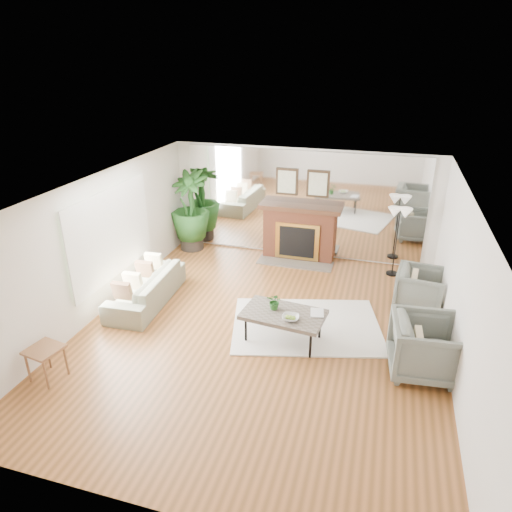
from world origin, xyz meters
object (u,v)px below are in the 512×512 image
(potted_ficus, at_px, (190,208))
(floor_lamp, at_px, (399,218))
(fireplace, at_px, (299,231))
(side_table, at_px, (45,353))
(sofa, at_px, (146,288))
(armchair_front, at_px, (425,347))
(armchair_back, at_px, (420,289))
(coffee_table, at_px, (283,315))

(potted_ficus, height_order, floor_lamp, potted_ficus)
(fireplace, height_order, potted_ficus, fireplace)
(side_table, relative_size, floor_lamp, 0.35)
(fireplace, relative_size, sofa, 1.01)
(floor_lamp, bearing_deg, potted_ficus, 178.50)
(fireplace, xyz_separation_m, side_table, (-2.65, -5.26, -0.23))
(sofa, bearing_deg, armchair_front, 78.24)
(sofa, height_order, armchair_back, armchair_back)
(sofa, bearing_deg, armchair_back, 100.86)
(floor_lamp, bearing_deg, sofa, -150.49)
(sofa, height_order, floor_lamp, floor_lamp)
(side_table, xyz_separation_m, potted_ficus, (0.05, 5.10, 0.59))
(sofa, distance_m, armchair_front, 5.03)
(sofa, bearing_deg, floor_lamp, 116.52)
(coffee_table, bearing_deg, armchair_front, -5.97)
(coffee_table, xyz_separation_m, potted_ficus, (-3.02, 3.21, 0.54))
(armchair_back, bearing_deg, sofa, 110.66)
(coffee_table, bearing_deg, potted_ficus, 133.28)
(fireplace, bearing_deg, floor_lamp, -7.57)
(fireplace, distance_m, potted_ficus, 2.63)
(armchair_back, height_order, potted_ficus, potted_ficus)
(floor_lamp, bearing_deg, coffee_table, -118.90)
(fireplace, distance_m, floor_lamp, 2.23)
(armchair_back, height_order, side_table, armchair_back)
(armchair_back, bearing_deg, coffee_table, 135.84)
(potted_ficus, bearing_deg, sofa, -85.12)
(side_table, bearing_deg, armchair_back, 34.89)
(coffee_table, relative_size, armchair_front, 1.43)
(potted_ficus, distance_m, floor_lamp, 4.73)
(fireplace, bearing_deg, sofa, -129.99)
(coffee_table, bearing_deg, armchair_back, 39.03)
(armchair_front, bearing_deg, armchair_back, -5.54)
(armchair_front, xyz_separation_m, floor_lamp, (-0.47, 3.31, 0.83))
(coffee_table, distance_m, sofa, 2.85)
(armchair_back, distance_m, side_table, 6.40)
(floor_lamp, bearing_deg, fireplace, 172.43)
(sofa, height_order, armchair_front, armchair_front)
(fireplace, height_order, armchair_back, fireplace)
(coffee_table, xyz_separation_m, floor_lamp, (1.70, 3.09, 0.79))
(coffee_table, height_order, sofa, sofa)
(potted_ficus, relative_size, floor_lamp, 1.28)
(fireplace, bearing_deg, side_table, -116.72)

